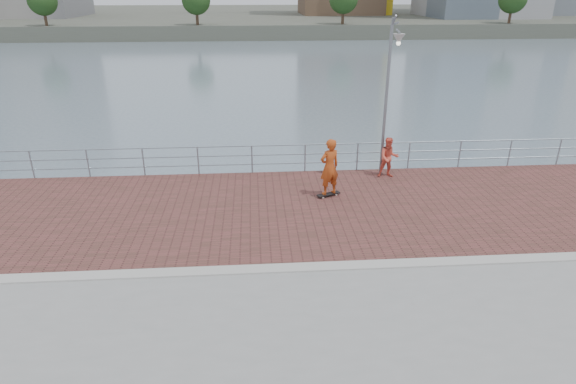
{
  "coord_description": "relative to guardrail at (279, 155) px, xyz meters",
  "views": [
    {
      "loc": [
        -0.92,
        -10.54,
        6.71
      ],
      "look_at": [
        0.0,
        2.0,
        1.3
      ],
      "focal_mm": 30.0,
      "sensor_mm": 36.0,
      "label": 1
    }
  ],
  "objects": [
    {
      "name": "curb",
      "position": [
        -0.0,
        -7.0,
        -0.66
      ],
      "size": [
        40.0,
        0.4,
        0.06
      ],
      "primitive_type": "cube",
      "color": "#B7B5AD",
      "rests_on": "seawall"
    },
    {
      "name": "street_lamp",
      "position": [
        3.9,
        -0.91,
        3.25
      ],
      "size": [
        0.4,
        1.18,
        5.55
      ],
      "color": "slate",
      "rests_on": "brick_lane"
    },
    {
      "name": "skateboard",
      "position": [
        1.58,
        -2.5,
        -0.6
      ],
      "size": [
        0.85,
        0.52,
        0.1
      ],
      "rotation": [
        0.0,
        0.0,
        0.4
      ],
      "color": "black",
      "rests_on": "brick_lane"
    },
    {
      "name": "guardrail",
      "position": [
        0.0,
        0.0,
        0.0
      ],
      "size": [
        39.06,
        0.06,
        1.13
      ],
      "color": "#8C9EA8",
      "rests_on": "brick_lane"
    },
    {
      "name": "far_shore",
      "position": [
        -0.0,
        115.5,
        -1.44
      ],
      "size": [
        320.0,
        95.0,
        2.5
      ],
      "primitive_type": "cube",
      "color": "#4C5142",
      "rests_on": "ground"
    },
    {
      "name": "skateboarder",
      "position": [
        1.58,
        -2.5,
        0.4
      ],
      "size": [
        0.84,
        0.71,
        1.97
      ],
      "primitive_type": "imported",
      "rotation": [
        0.0,
        0.0,
        3.54
      ],
      "color": "#B84718",
      "rests_on": "skateboard"
    },
    {
      "name": "bystander",
      "position": [
        4.1,
        -0.82,
        0.09
      ],
      "size": [
        0.76,
        0.61,
        1.53
      ],
      "primitive_type": "imported",
      "rotation": [
        0.0,
        0.0,
        -0.04
      ],
      "color": "#EE5D46",
      "rests_on": "brick_lane"
    },
    {
      "name": "water",
      "position": [
        -0.0,
        -7.0,
        -2.69
      ],
      "size": [
        400.0,
        400.0,
        0.0
      ],
      "primitive_type": "plane",
      "color": "slate",
      "rests_on": "ground"
    },
    {
      "name": "brick_lane",
      "position": [
        -0.0,
        -3.4,
        -0.68
      ],
      "size": [
        40.0,
        6.8,
        0.02
      ],
      "primitive_type": "cube",
      "color": "brown",
      "rests_on": "seawall"
    }
  ]
}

